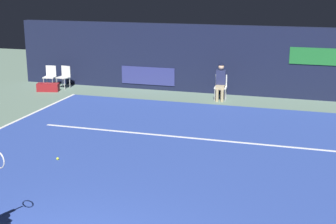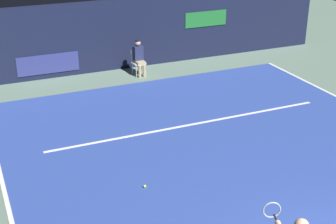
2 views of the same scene
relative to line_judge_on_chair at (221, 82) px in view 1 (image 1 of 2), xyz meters
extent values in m
plane|color=slate|center=(-0.16, -6.76, -0.69)|extent=(33.09, 33.09, 0.00)
cube|color=#2D479E|center=(-0.16, -6.76, -0.68)|extent=(10.77, 12.02, 0.01)
cube|color=white|center=(-0.16, -4.66, -0.67)|extent=(8.40, 0.10, 0.01)
cube|color=#141933|center=(-0.16, 1.11, 0.61)|extent=(16.80, 0.30, 2.60)
cube|color=navy|center=(-3.10, 0.95, -0.14)|extent=(2.20, 0.04, 0.70)
cube|color=#1E6B2D|center=(3.20, 0.95, 0.91)|extent=(1.80, 0.04, 0.60)
cube|color=white|center=(0.00, 0.01, -0.23)|extent=(0.47, 0.43, 0.04)
cube|color=white|center=(-0.02, 0.21, 0.00)|extent=(0.42, 0.06, 0.42)
cylinder|color=#B2B2B7|center=(-0.17, -0.17, -0.46)|extent=(0.03, 0.03, 0.46)
cylinder|color=#B2B2B7|center=(0.20, -0.14, -0.46)|extent=(0.03, 0.03, 0.46)
cylinder|color=#B2B2B7|center=(-0.20, 0.17, -0.46)|extent=(0.03, 0.03, 0.46)
cylinder|color=#B2B2B7|center=(0.17, 0.20, -0.46)|extent=(0.03, 0.03, 0.46)
cube|color=tan|center=(0.01, -0.07, -0.19)|extent=(0.35, 0.43, 0.14)
cylinder|color=tan|center=(-0.07, -0.25, -0.46)|extent=(0.11, 0.11, 0.46)
cylinder|color=tan|center=(0.11, -0.24, -0.46)|extent=(0.11, 0.11, 0.46)
cube|color=#23284C|center=(0.00, 0.05, 0.14)|extent=(0.36, 0.25, 0.52)
sphere|color=#DBAD89|center=(0.00, 0.05, 0.52)|extent=(0.20, 0.20, 0.20)
cylinder|color=#141933|center=(0.00, 0.05, 0.61)|extent=(0.19, 0.19, 0.04)
cube|color=white|center=(-6.44, 0.19, -0.25)|extent=(0.50, 0.47, 0.04)
cube|color=white|center=(-6.40, 0.39, -0.02)|extent=(0.42, 0.10, 0.42)
cylinder|color=#B2B2B7|center=(-6.65, 0.05, -0.47)|extent=(0.03, 0.03, 0.44)
cylinder|color=#B2B2B7|center=(-6.28, -0.01, -0.47)|extent=(0.03, 0.03, 0.44)
cylinder|color=#B2B2B7|center=(-6.59, 0.39, -0.47)|extent=(0.03, 0.03, 0.44)
cylinder|color=#B2B2B7|center=(-6.22, 0.33, -0.47)|extent=(0.03, 0.03, 0.44)
cube|color=white|center=(-6.99, 0.08, -0.25)|extent=(0.49, 0.45, 0.04)
cube|color=white|center=(-7.01, 0.28, -0.02)|extent=(0.42, 0.08, 0.42)
cylinder|color=#B2B2B7|center=(-7.15, -0.12, -0.47)|extent=(0.03, 0.03, 0.44)
cylinder|color=#B2B2B7|center=(-6.78, -0.07, -0.47)|extent=(0.03, 0.03, 0.44)
cylinder|color=#B2B2B7|center=(-7.19, 0.22, -0.47)|extent=(0.03, 0.03, 0.44)
cylinder|color=#B2B2B7|center=(-6.82, 0.27, -0.47)|extent=(0.03, 0.03, 0.44)
sphere|color=#CCE033|center=(-2.58, -7.25, -0.64)|extent=(0.07, 0.07, 0.07)
cube|color=maroon|center=(-6.73, -0.51, -0.53)|extent=(0.89, 0.51, 0.32)
camera|label=1|loc=(3.20, -17.17, 3.52)|focal=52.63mm
camera|label=2|loc=(-5.88, -16.14, 5.31)|focal=52.67mm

